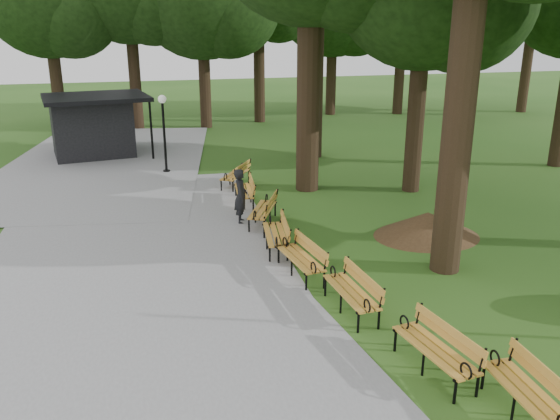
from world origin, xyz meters
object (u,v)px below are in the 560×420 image
object	(u,v)px
person	(241,196)
bench_6	(244,191)
bench_0	(528,394)
kiosk	(92,126)
bench_3	(300,258)
bench_4	(275,234)
lamp_post	(163,117)
bench_2	(351,292)
bench_1	(435,350)
dirt_mound	(427,224)
bench_7	(235,174)
bench_5	(263,210)

from	to	relation	value
person	bench_6	distance (m)	1.91
bench_0	kiosk	bearing A→B (deg)	-158.49
bench_3	bench_4	size ratio (longest dim) A/B	1.00
lamp_post	bench_0	world-z (taller)	lamp_post
person	bench_4	distance (m)	2.41
person	bench_4	xyz separation A→B (m)	(0.44, -2.34, -0.39)
bench_6	bench_0	bearing A→B (deg)	16.30
bench_2	bench_4	size ratio (longest dim) A/B	1.00
lamp_post	bench_1	bearing A→B (deg)	-77.32
lamp_post	kiosk	bearing A→B (deg)	126.63
kiosk	lamp_post	size ratio (longest dim) A/B	1.41
kiosk	dirt_mound	size ratio (longest dim) A/B	1.71
bench_3	bench_2	bearing A→B (deg)	7.01
lamp_post	bench_7	size ratio (longest dim) A/B	1.61
bench_1	bench_2	world-z (taller)	same
kiosk	lamp_post	world-z (taller)	lamp_post
bench_0	bench_4	xyz separation A→B (m)	(-1.96, 7.47, 0.00)
person	bench_2	bearing A→B (deg)	-157.59
dirt_mound	bench_3	bearing A→B (deg)	-158.85
person	bench_0	world-z (taller)	person
bench_1	bench_5	world-z (taller)	same
person	bench_7	world-z (taller)	person
lamp_post	bench_4	xyz separation A→B (m)	(2.15, -9.00, -1.77)
bench_2	kiosk	bearing A→B (deg)	-164.33
person	bench_5	world-z (taller)	person
kiosk	bench_4	distance (m)	13.87
person	kiosk	bearing A→B (deg)	35.45
bench_5	bench_7	size ratio (longest dim) A/B	1.00
dirt_mound	bench_5	bearing A→B (deg)	153.12
bench_7	kiosk	bearing A→B (deg)	-109.96
bench_5	bench_6	distance (m)	2.10
bench_0	bench_2	distance (m)	4.05
person	bench_2	xyz separation A→B (m)	(1.11, -5.98, -0.39)
bench_4	bench_5	bearing A→B (deg)	-175.47
dirt_mound	bench_5	xyz separation A→B (m)	(-4.21, 2.13, 0.09)
kiosk	bench_6	distance (m)	10.13
bench_2	lamp_post	bearing A→B (deg)	-170.82
person	bench_7	xyz separation A→B (m)	(0.58, 3.99, -0.39)
kiosk	bench_0	distance (m)	21.55
kiosk	bench_1	distance (m)	19.95
bench_6	bench_7	distance (m)	2.18
bench_2	bench_6	world-z (taller)	same
person	bench_0	xyz separation A→B (m)	(2.40, -9.81, -0.39)
bench_0	bench_3	distance (m)	6.05
bench_5	bench_6	size ratio (longest dim) A/B	1.00
dirt_mound	bench_4	size ratio (longest dim) A/B	1.32
bench_2	bench_4	world-z (taller)	same
person	lamp_post	distance (m)	7.01
dirt_mound	bench_7	world-z (taller)	bench_7
bench_0	bench_2	xyz separation A→B (m)	(-1.29, 3.84, 0.00)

